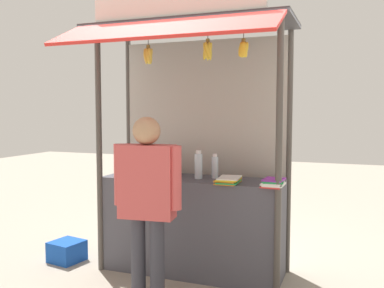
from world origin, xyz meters
TOP-DOWN VIEW (x-y plane):
  - ground_plane at (0.00, 0.00)m, footprint 20.00×20.00m
  - stall_counter at (0.00, 0.00)m, footprint 1.84×0.55m
  - stall_structure at (0.00, 0.07)m, footprint 2.04×1.37m
  - water_bottle_far_right at (0.22, 0.08)m, footprint 0.07×0.07m
  - water_bottle_front_right at (-0.34, 0.19)m, footprint 0.07×0.07m
  - water_bottle_left at (0.07, 0.00)m, footprint 0.08×0.08m
  - water_bottle_center at (-0.62, 0.08)m, footprint 0.08×0.08m
  - magazine_stack_mid_right at (-0.34, -0.11)m, footprint 0.23×0.31m
  - magazine_stack_rear_center at (0.86, -0.19)m, footprint 0.21×0.27m
  - magazine_stack_front_left at (0.43, -0.16)m, footprint 0.23×0.32m
  - banana_bunch_inner_right at (0.29, -0.38)m, footprint 0.11×0.11m
  - banana_bunch_rightmost at (-0.30, -0.38)m, footprint 0.11×0.11m
  - banana_bunch_leftmost at (0.62, -0.38)m, footprint 0.10×0.10m
  - vendor_person at (-0.07, -0.88)m, footprint 0.62×0.25m
  - plastic_crate at (-1.41, -0.20)m, footprint 0.37×0.37m

SIDE VIEW (x-z plane):
  - ground_plane at x=0.00m, z-range 0.00..0.00m
  - plastic_crate at x=-1.41m, z-range 0.00..0.22m
  - stall_counter at x=0.00m, z-range 0.00..0.98m
  - vendor_person at x=-0.07m, z-range 0.17..1.79m
  - magazine_stack_front_left at x=0.43m, z-range 0.98..1.04m
  - magazine_stack_rear_center at x=0.86m, z-range 0.98..1.05m
  - magazine_stack_mid_right at x=-0.34m, z-range 0.98..1.07m
  - water_bottle_front_right at x=-0.34m, z-range 0.98..1.21m
  - water_bottle_far_right at x=0.22m, z-range 0.98..1.23m
  - water_bottle_left at x=0.07m, z-range 0.97..1.26m
  - water_bottle_center at x=-0.62m, z-range 0.97..1.27m
  - stall_structure at x=0.00m, z-range 0.26..3.12m
  - banana_bunch_rightmost at x=-0.30m, z-range 2.05..2.33m
  - banana_bunch_leftmost at x=0.62m, z-range 2.07..2.33m
  - banana_bunch_inner_right at x=0.29m, z-range 2.07..2.34m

